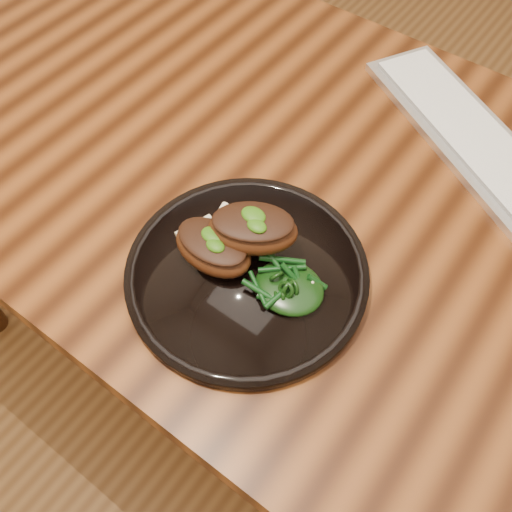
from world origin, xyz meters
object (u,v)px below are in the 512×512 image
(desk, at_px, (316,222))
(lamb_chop_front, at_px, (213,247))
(plate, at_px, (247,273))
(keyboard, at_px, (466,132))
(greens_heap, at_px, (289,285))

(desk, height_order, lamb_chop_front, lamb_chop_front)
(plate, distance_m, lamb_chop_front, 0.06)
(plate, relative_size, keyboard, 0.76)
(desk, bearing_deg, keyboard, 61.15)
(desk, distance_m, keyboard, 0.27)
(desk, distance_m, plate, 0.21)
(lamb_chop_front, xyz_separation_m, greens_heap, (0.11, 0.02, -0.01))
(plate, relative_size, lamb_chop_front, 2.70)
(lamb_chop_front, bearing_deg, keyboard, 68.97)
(desk, xyz_separation_m, greens_heap, (0.07, -0.18, 0.12))
(desk, xyz_separation_m, keyboard, (0.12, 0.22, 0.09))
(plate, xyz_separation_m, keyboard, (0.12, 0.41, -0.00))
(greens_heap, distance_m, keyboard, 0.41)
(desk, xyz_separation_m, plate, (0.01, -0.19, 0.09))
(keyboard, bearing_deg, desk, -118.85)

